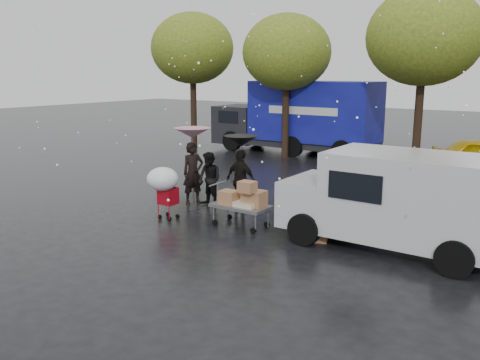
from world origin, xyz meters
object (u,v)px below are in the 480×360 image
Objects in this scene: vendor_cart at (243,200)px; blue_truck at (299,117)px; person_black at (241,180)px; shopping_cart at (164,182)px; person_pink at (193,173)px; white_van at (397,199)px.

vendor_cart is 0.18× the size of blue_truck.
shopping_cart is (-1.12, -2.03, 0.18)m from person_black.
person_pink is 6.43m from white_van.
person_black reaches higher than vendor_cart.
person_black is 4.80m from white_van.
shopping_cart is at bearing -162.05° from vendor_cart.
person_black is 2.33m from shopping_cart.
vendor_cart is 0.31× the size of white_van.
vendor_cart is 1.04× the size of shopping_cart.
person_pink is at bearing 106.16° from shopping_cart.
person_pink is 1.27× the size of shopping_cart.
blue_truck reaches higher than person_black.
shopping_cart is 12.50m from blue_truck.
blue_truck is (-3.63, 10.19, 0.87)m from person_black.
white_van reaches higher than person_pink.
person_black is 1.21× the size of shopping_cart.
person_pink reaches higher than person_black.
shopping_cart is 6.01m from white_van.
person_pink is 2.92m from vendor_cart.
white_van reaches higher than shopping_cart.
vendor_cart is (1.00, -1.35, -0.16)m from person_black.
person_pink is at bearing 11.45° from person_black.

